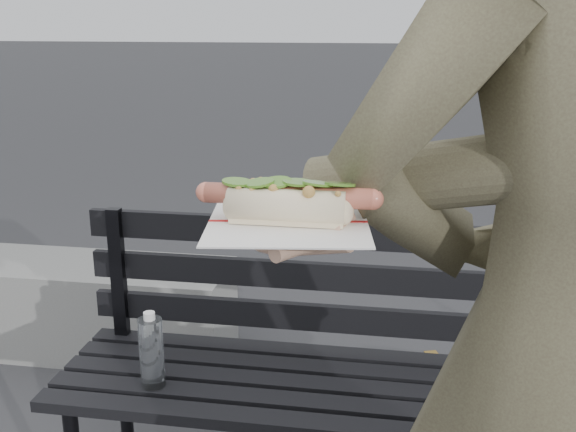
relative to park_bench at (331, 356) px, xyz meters
name	(u,v)px	position (x,y,z in m)	size (l,w,h in m)	color
park_bench	(331,356)	(0.00, 0.00, 0.00)	(1.50, 0.44, 0.88)	black
concrete_block	(93,307)	(-1.13, 0.88, -0.32)	(1.20, 0.40, 0.40)	slate
person	(573,375)	(0.41, -0.78, 0.42)	(0.69, 0.45, 1.89)	#494030
held_hotdog	(445,181)	(0.21, -0.83, 0.70)	(0.62, 0.32, 0.20)	#494030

